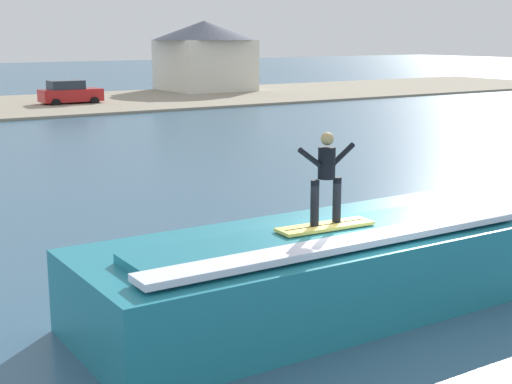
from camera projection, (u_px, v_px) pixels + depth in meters
ground_plane at (367, 315)px, 14.06m from camera, size 260.00×260.00×0.00m
wave_crest at (317, 271)px, 14.10m from camera, size 9.20×3.43×1.70m
surfboard at (325, 226)px, 13.70m from camera, size 1.93×0.62×0.06m
surfer at (326, 173)px, 13.57m from camera, size 1.28×0.32×1.70m
car_far_shore at (70, 93)px, 54.61m from camera, size 4.44×2.18×1.86m
house_gabled_white at (204, 53)px, 67.18m from camera, size 9.33×9.33×6.35m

